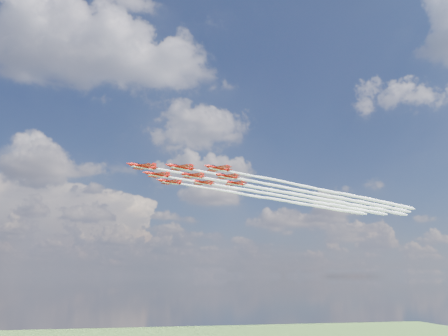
{
  "coord_description": "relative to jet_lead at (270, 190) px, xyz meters",
  "views": [
    {
      "loc": [
        -13.46,
        -160.26,
        48.41
      ],
      "look_at": [
        17.92,
        -4.39,
        88.03
      ],
      "focal_mm": 35.0,
      "sensor_mm": 36.0,
      "label": 1
    }
  ],
  "objects": [
    {
      "name": "jet_row3_centre",
      "position": [
        18.66,
        10.53,
        0.0
      ],
      "size": [
        118.78,
        69.17,
        2.94
      ],
      "rotation": [
        0.0,
        0.0,
        0.51
      ],
      "color": "red"
    },
    {
      "name": "jet_lead",
      "position": [
        0.0,
        0.0,
        0.0
      ],
      "size": [
        118.78,
        69.17,
        2.94
      ],
      "rotation": [
        0.0,
        0.0,
        0.51
      ],
      "color": "red"
    },
    {
      "name": "jet_row3_port",
      "position": [
        25.99,
        -2.46,
        0.0
      ],
      "size": [
        118.78,
        69.17,
        2.94
      ],
      "rotation": [
        0.0,
        0.0,
        0.51
      ],
      "color": "red"
    },
    {
      "name": "jet_row3_starb",
      "position": [
        11.34,
        23.52,
        0.0
      ],
      "size": [
        118.78,
        69.17,
        2.94
      ],
      "rotation": [
        0.0,
        0.0,
        0.51
      ],
      "color": "red"
    },
    {
      "name": "jet_row2_starb",
      "position": [
        5.67,
        11.76,
        0.0
      ],
      "size": [
        118.78,
        69.17,
        2.94
      ],
      "rotation": [
        0.0,
        0.0,
        0.51
      ],
      "color": "red"
    },
    {
      "name": "jet_tail",
      "position": [
        37.33,
        21.06,
        0.0
      ],
      "size": [
        118.78,
        69.17,
        2.94
      ],
      "rotation": [
        0.0,
        0.0,
        0.51
      ],
      "color": "red"
    },
    {
      "name": "jet_row4_port",
      "position": [
        31.66,
        9.3,
        0.0
      ],
      "size": [
        118.78,
        69.17,
        2.94
      ],
      "rotation": [
        0.0,
        0.0,
        0.51
      ],
      "color": "red"
    },
    {
      "name": "jet_row2_port",
      "position": [
        13.0,
        -1.23,
        0.0
      ],
      "size": [
        118.78,
        69.17,
        2.94
      ],
      "rotation": [
        0.0,
        0.0,
        0.51
      ],
      "color": "red"
    },
    {
      "name": "jet_row4_starb",
      "position": [
        24.33,
        22.29,
        0.0
      ],
      "size": [
        118.78,
        69.17,
        2.94
      ],
      "rotation": [
        0.0,
        0.0,
        0.51
      ],
      "color": "red"
    }
  ]
}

